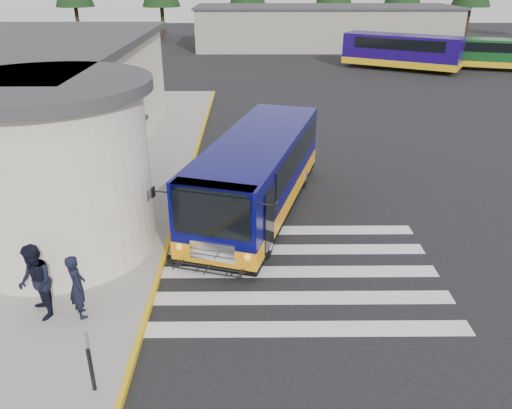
{
  "coord_description": "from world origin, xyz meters",
  "views": [
    {
      "loc": [
        -1.54,
        -12.33,
        7.48
      ],
      "look_at": [
        -1.44,
        -0.5,
        1.9
      ],
      "focal_mm": 35.0,
      "sensor_mm": 36.0,
      "label": 1
    }
  ],
  "objects_px": {
    "bollard": "(91,370)",
    "far_bus_b": "(485,52)",
    "pedestrian_a": "(77,286)",
    "transit_bus": "(257,177)",
    "far_bus_a": "(402,50)",
    "pedestrian_b": "(36,282)"
  },
  "relations": [
    {
      "from": "bollard",
      "to": "far_bus_b",
      "type": "distance_m",
      "value": 41.36
    },
    {
      "from": "pedestrian_a",
      "to": "transit_bus",
      "type": "bearing_deg",
      "value": -65.77
    },
    {
      "from": "transit_bus",
      "to": "far_bus_b",
      "type": "relative_size",
      "value": 1.13
    },
    {
      "from": "pedestrian_a",
      "to": "far_bus_a",
      "type": "distance_m",
      "value": 36.25
    },
    {
      "from": "bollard",
      "to": "pedestrian_b",
      "type": "bearing_deg",
      "value": 129.13
    },
    {
      "from": "bollard",
      "to": "far_bus_a",
      "type": "bearing_deg",
      "value": 66.26
    },
    {
      "from": "pedestrian_b",
      "to": "far_bus_a",
      "type": "bearing_deg",
      "value": 119.55
    },
    {
      "from": "bollard",
      "to": "pedestrian_a",
      "type": "bearing_deg",
      "value": 112.33
    },
    {
      "from": "pedestrian_b",
      "to": "pedestrian_a",
      "type": "bearing_deg",
      "value": 59.07
    },
    {
      "from": "far_bus_a",
      "to": "far_bus_b",
      "type": "relative_size",
      "value": 1.11
    },
    {
      "from": "pedestrian_a",
      "to": "pedestrian_b",
      "type": "relative_size",
      "value": 0.86
    },
    {
      "from": "far_bus_b",
      "to": "pedestrian_b",
      "type": "bearing_deg",
      "value": 160.81
    },
    {
      "from": "pedestrian_a",
      "to": "far_bus_b",
      "type": "relative_size",
      "value": 0.19
    },
    {
      "from": "pedestrian_a",
      "to": "pedestrian_b",
      "type": "xyz_separation_m",
      "value": [
        -0.91,
        -0.03,
        0.13
      ]
    },
    {
      "from": "far_bus_a",
      "to": "bollard",
      "type": "bearing_deg",
      "value": -174.23
    },
    {
      "from": "pedestrian_a",
      "to": "bollard",
      "type": "relative_size",
      "value": 1.63
    },
    {
      "from": "pedestrian_a",
      "to": "far_bus_a",
      "type": "bearing_deg",
      "value": -56.77
    },
    {
      "from": "transit_bus",
      "to": "pedestrian_b",
      "type": "xyz_separation_m",
      "value": [
        -5.08,
        -5.86,
        -0.17
      ]
    },
    {
      "from": "far_bus_a",
      "to": "pedestrian_b",
      "type": "bearing_deg",
      "value": -178.32
    },
    {
      "from": "pedestrian_a",
      "to": "pedestrian_b",
      "type": "distance_m",
      "value": 0.92
    },
    {
      "from": "transit_bus",
      "to": "far_bus_b",
      "type": "xyz_separation_m",
      "value": [
        18.98,
        26.74,
        0.11
      ]
    },
    {
      "from": "transit_bus",
      "to": "far_bus_a",
      "type": "xyz_separation_m",
      "value": [
        12.04,
        26.58,
        0.3
      ]
    }
  ]
}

